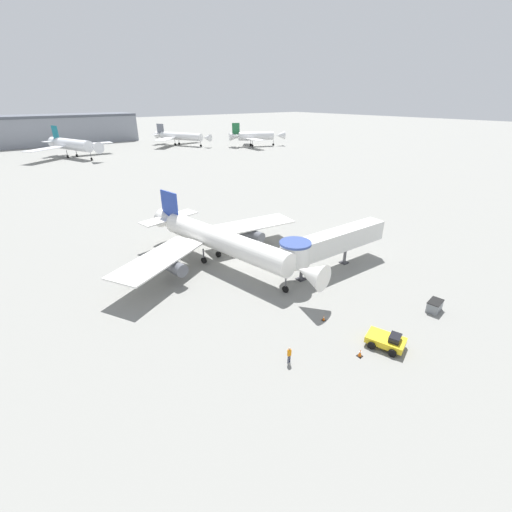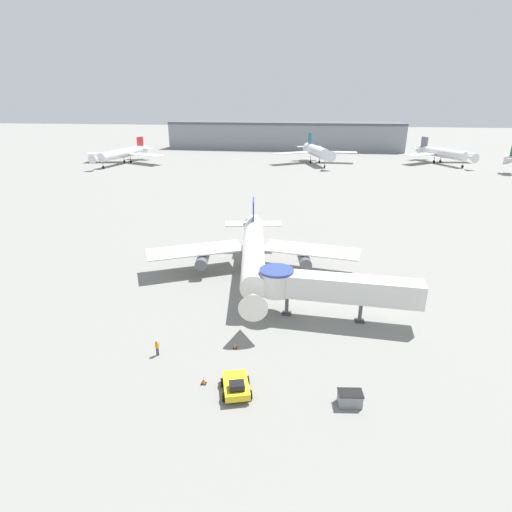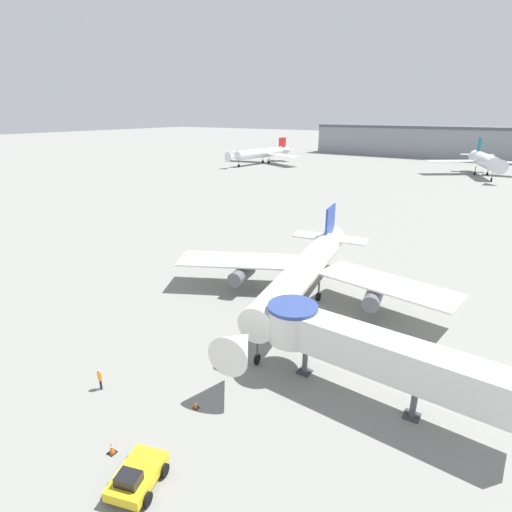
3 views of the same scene
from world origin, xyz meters
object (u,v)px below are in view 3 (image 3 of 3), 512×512
object	(u,v)px
background_jet_red_tail	(262,153)
traffic_cone_near_nose	(196,405)
jet_bridge	(363,348)
ground_crew_marshaller	(100,378)
background_jet_teal_tail	(485,161)
pushback_tug_yellow	(137,476)
traffic_cone_starboard_wing	(422,343)
traffic_cone_apron_front	(112,448)
main_airplane	(302,274)

from	to	relation	value
background_jet_red_tail	traffic_cone_near_nose	bearing A→B (deg)	-52.14
traffic_cone_near_nose	jet_bridge	bearing A→B (deg)	40.75
jet_bridge	background_jet_red_tail	size ratio (longest dim) A/B	0.51
ground_crew_marshaller	background_jet_teal_tail	world-z (taller)	background_jet_teal_tail
pushback_tug_yellow	traffic_cone_starboard_wing	size ratio (longest dim) A/B	4.94
traffic_cone_apron_front	traffic_cone_near_nose	size ratio (longest dim) A/B	1.26
background_jet_teal_tail	jet_bridge	bearing A→B (deg)	-106.35
ground_crew_marshaller	background_jet_teal_tail	bearing A→B (deg)	-82.53
main_airplane	background_jet_red_tail	bearing A→B (deg)	115.17
pushback_tug_yellow	traffic_cone_starboard_wing	xyz separation A→B (m)	(10.29, 24.43, -0.34)
jet_bridge	pushback_tug_yellow	xyz separation A→B (m)	(-7.77, -14.76, -3.40)
pushback_tug_yellow	traffic_cone_starboard_wing	distance (m)	26.51
traffic_cone_starboard_wing	ground_crew_marshaller	bearing A→B (deg)	-133.88
background_jet_red_tail	ground_crew_marshaller	bearing A→B (deg)	-55.25
background_jet_red_tail	background_jet_teal_tail	size ratio (longest dim) A/B	1.06
main_airplane	background_jet_red_tail	size ratio (longest dim) A/B	0.88
ground_crew_marshaller	background_jet_red_tail	size ratio (longest dim) A/B	0.05
main_airplane	background_jet_red_tail	xyz separation A→B (m)	(-73.42, 105.15, 0.56)
traffic_cone_apron_front	ground_crew_marshaller	size ratio (longest dim) A/B	0.46
traffic_cone_near_nose	background_jet_red_tail	size ratio (longest dim) A/B	0.02
traffic_cone_starboard_wing	background_jet_teal_tail	world-z (taller)	background_jet_teal_tail
background_jet_red_tail	background_jet_teal_tail	bearing A→B (deg)	15.82
traffic_cone_starboard_wing	background_jet_red_tail	bearing A→B (deg)	129.14
traffic_cone_starboard_wing	background_jet_red_tail	size ratio (longest dim) A/B	0.02
traffic_cone_starboard_wing	traffic_cone_near_nose	xyz separation A→B (m)	(-11.84, -17.70, -0.09)
main_airplane	ground_crew_marshaller	size ratio (longest dim) A/B	18.43
traffic_cone_apron_front	main_airplane	bearing A→B (deg)	89.22
main_airplane	pushback_tug_yellow	distance (m)	26.00
main_airplane	traffic_cone_near_nose	bearing A→B (deg)	-95.74
jet_bridge	background_jet_red_tail	distance (m)	143.31
background_jet_teal_tail	traffic_cone_starboard_wing	bearing A→B (deg)	-104.98
main_airplane	background_jet_teal_tail	xyz separation A→B (m)	(6.30, 117.81, 1.39)
pushback_tug_yellow	traffic_cone_near_nose	xyz separation A→B (m)	(-1.55, 6.73, -0.43)
main_airplane	ground_crew_marshaller	world-z (taller)	main_airplane
main_airplane	background_jet_red_tail	distance (m)	128.25
pushback_tug_yellow	ground_crew_marshaller	xyz separation A→B (m)	(-9.14, 4.23, 0.27)
traffic_cone_apron_front	background_jet_red_tail	world-z (taller)	background_jet_red_tail
main_airplane	background_jet_teal_tail	bearing A→B (deg)	77.18
jet_bridge	traffic_cone_starboard_wing	world-z (taller)	jet_bridge
traffic_cone_apron_front	traffic_cone_starboard_wing	size ratio (longest dim) A/B	0.98
main_airplane	traffic_cone_apron_front	xyz separation A→B (m)	(-0.34, -24.96, -3.38)
traffic_cone_near_nose	ground_crew_marshaller	world-z (taller)	ground_crew_marshaller
ground_crew_marshaller	jet_bridge	bearing A→B (deg)	-135.46
jet_bridge	ground_crew_marshaller	xyz separation A→B (m)	(-16.91, -10.54, -3.13)
jet_bridge	traffic_cone_near_nose	size ratio (longest dim) A/B	29.27
traffic_cone_starboard_wing	background_jet_teal_tail	xyz separation A→B (m)	(-6.87, 119.04, 4.76)
pushback_tug_yellow	background_jet_red_tail	size ratio (longest dim) A/B	0.11
traffic_cone_starboard_wing	ground_crew_marshaller	xyz separation A→B (m)	(-19.43, -20.20, 0.61)
pushback_tug_yellow	traffic_cone_near_nose	distance (m)	6.92
main_airplane	jet_bridge	world-z (taller)	main_airplane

